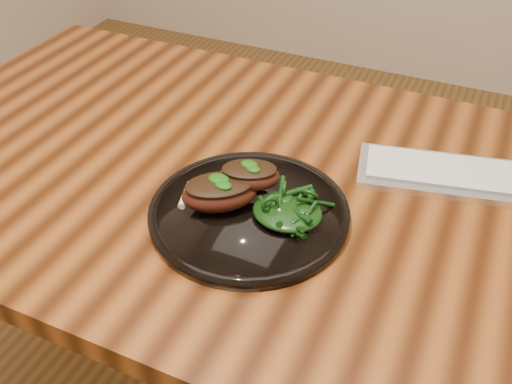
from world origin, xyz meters
TOP-DOWN VIEW (x-y plane):
  - desk at (0.00, 0.00)m, footprint 1.60×0.80m
  - plate at (-0.06, -0.11)m, footprint 0.31×0.31m
  - lamb_chop_front at (-0.10, -0.12)m, footprint 0.14×0.13m
  - lamb_chop_back at (-0.07, -0.08)m, footprint 0.11×0.09m
  - herb_smear at (-0.10, -0.04)m, footprint 0.09×0.06m
  - greens_heap at (0.00, -0.10)m, footprint 0.11×0.10m
  - keyboard at (0.25, 0.13)m, footprint 0.42×0.20m

SIDE VIEW (x-z plane):
  - desk at x=0.00m, z-range 0.29..1.04m
  - keyboard at x=0.25m, z-range 0.75..0.77m
  - plate at x=-0.06m, z-range 0.75..0.77m
  - herb_smear at x=-0.10m, z-range 0.77..0.77m
  - greens_heap at x=0.00m, z-range 0.77..0.81m
  - lamb_chop_front at x=-0.10m, z-range 0.77..0.82m
  - lamb_chop_back at x=-0.07m, z-range 0.79..0.83m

